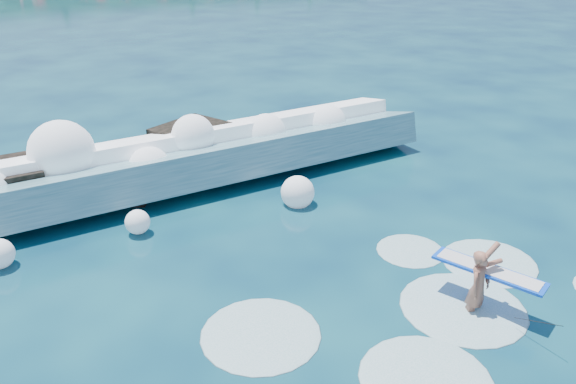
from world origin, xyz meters
name	(u,v)px	position (x,y,z in m)	size (l,w,h in m)	color
ground	(274,299)	(0.00, 0.00, 0.00)	(200.00, 200.00, 0.00)	#07223E
breaking_wave	(102,178)	(-1.71, 6.46, 0.59)	(19.63, 2.99, 1.69)	#336E80
rock_cluster	(95,174)	(-1.75, 7.20, 0.46)	(8.22, 3.48, 1.45)	black
surfer_with_board	(481,284)	(3.23, -2.28, 0.58)	(1.20, 2.79, 1.56)	#9E5F49
wave_spray	(89,163)	(-1.99, 6.46, 1.10)	(15.24, 4.88, 2.30)	white
surf_foam	(426,311)	(2.34, -1.84, 0.00)	(8.65, 5.12, 0.12)	silver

